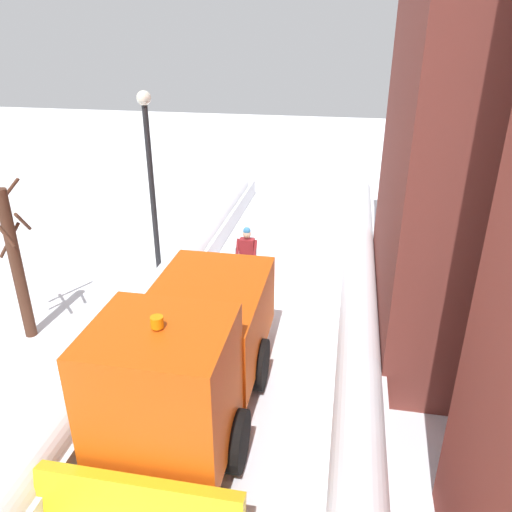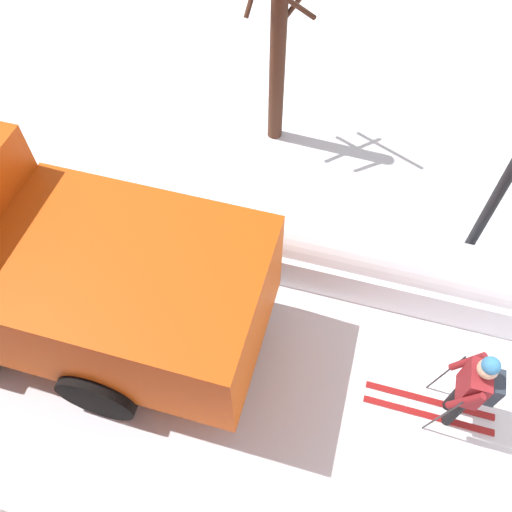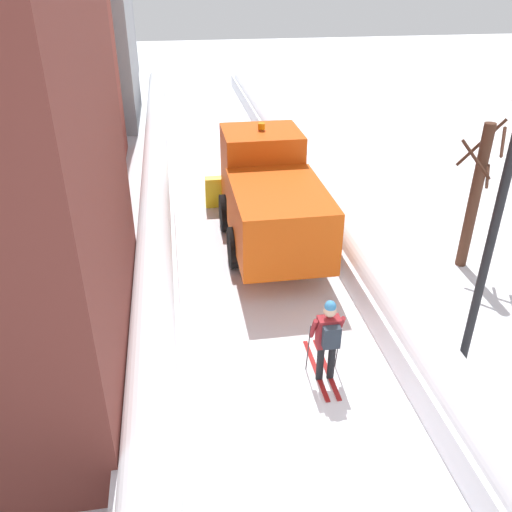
{
  "view_description": "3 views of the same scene",
  "coord_description": "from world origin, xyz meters",
  "px_view_note": "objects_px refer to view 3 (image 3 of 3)",
  "views": [
    {
      "loc": [
        -2.09,
        13.85,
        7.12
      ],
      "look_at": [
        0.07,
        2.3,
        1.7
      ],
      "focal_mm": 35.39,
      "sensor_mm": 36.0,
      "label": 1
    },
    {
      "loc": [
        -2.32,
        2.56,
        7.33
      ],
      "look_at": [
        1.38,
        3.61,
        1.7
      ],
      "focal_mm": 36.97,
      "sensor_mm": 36.0,
      "label": 2
    },
    {
      "loc": [
        -1.92,
        -6.99,
        7.18
      ],
      "look_at": [
        -0.25,
        3.49,
        1.23
      ],
      "focal_mm": 37.43,
      "sensor_mm": 36.0,
      "label": 3
    }
  ],
  "objects_px": {
    "skier": "(328,337)",
    "street_lamp": "(499,208)",
    "traffic_light_pole": "(97,206)",
    "bare_tree_near": "(476,194)",
    "plow_truck": "(269,196)"
  },
  "relations": [
    {
      "from": "street_lamp",
      "to": "bare_tree_near",
      "type": "bearing_deg",
      "value": 62.52
    },
    {
      "from": "plow_truck",
      "to": "skier",
      "type": "distance_m",
      "value": 5.75
    },
    {
      "from": "skier",
      "to": "bare_tree_near",
      "type": "distance_m",
      "value": 6.16
    },
    {
      "from": "plow_truck",
      "to": "traffic_light_pole",
      "type": "relative_size",
      "value": 1.36
    },
    {
      "from": "traffic_light_pole",
      "to": "street_lamp",
      "type": "bearing_deg",
      "value": -16.86
    },
    {
      "from": "street_lamp",
      "to": "traffic_light_pole",
      "type": "bearing_deg",
      "value": 163.14
    },
    {
      "from": "skier",
      "to": "bare_tree_near",
      "type": "height_order",
      "value": "bare_tree_near"
    },
    {
      "from": "skier",
      "to": "street_lamp",
      "type": "height_order",
      "value": "street_lamp"
    },
    {
      "from": "traffic_light_pole",
      "to": "bare_tree_near",
      "type": "xyz_separation_m",
      "value": [
        8.89,
        1.71,
        -1.06
      ]
    },
    {
      "from": "skier",
      "to": "bare_tree_near",
      "type": "bearing_deg",
      "value": 37.94
    },
    {
      "from": "traffic_light_pole",
      "to": "bare_tree_near",
      "type": "relative_size",
      "value": 1.12
    },
    {
      "from": "street_lamp",
      "to": "bare_tree_near",
      "type": "xyz_separation_m",
      "value": [
        1.98,
        3.8,
        -1.44
      ]
    },
    {
      "from": "skier",
      "to": "street_lamp",
      "type": "distance_m",
      "value": 3.74
    },
    {
      "from": "street_lamp",
      "to": "bare_tree_near",
      "type": "relative_size",
      "value": 1.41
    },
    {
      "from": "skier",
      "to": "traffic_light_pole",
      "type": "bearing_deg",
      "value": 153.66
    }
  ]
}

